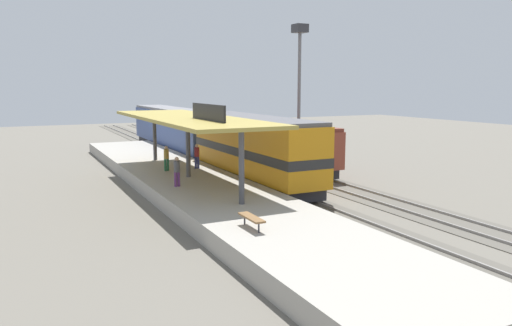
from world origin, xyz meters
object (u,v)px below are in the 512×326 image
at_px(person_walking, 197,155).
at_px(freight_car, 284,146).
at_px(locomotive, 253,149).
at_px(passenger_carriage_single, 174,129).
at_px(person_waiting, 166,157).
at_px(light_mast, 299,64).
at_px(person_boarding, 177,170).
at_px(platform_bench, 251,218).

bearing_deg(person_walking, freight_car, 8.76).
relative_size(locomotive, passenger_carriage_single, 0.72).
bearing_deg(person_walking, passenger_carriage_single, 78.77).
bearing_deg(freight_car, person_waiting, -173.20).
relative_size(passenger_carriage_single, light_mast, 1.71).
bearing_deg(person_boarding, person_waiting, 80.03).
height_order(locomotive, freight_car, locomotive).
relative_size(locomotive, person_boarding, 8.44).
distance_m(person_waiting, person_walking, 2.16).
relative_size(freight_car, person_walking, 7.02).
bearing_deg(light_mast, freight_car, -135.62).
bearing_deg(platform_bench, light_mast, 54.13).
height_order(passenger_carriage_single, person_waiting, passenger_carriage_single).
bearing_deg(person_boarding, light_mast, 34.72).
height_order(platform_bench, person_waiting, person_waiting).
bearing_deg(locomotive, person_boarding, -156.47).
bearing_deg(platform_bench, person_boarding, 90.91).
height_order(locomotive, passenger_carriage_single, locomotive).
bearing_deg(passenger_carriage_single, person_boarding, -106.56).
distance_m(freight_car, person_boarding, 12.58).
bearing_deg(platform_bench, passenger_carriage_single, 78.72).
bearing_deg(platform_bench, locomotive, 63.61).
distance_m(platform_bench, person_walking, 15.08).
xyz_separation_m(locomotive, person_walking, (-3.04, 2.68, -0.56)).
height_order(locomotive, person_boarding, locomotive).
bearing_deg(freight_car, light_mast, 44.38).
relative_size(person_walking, person_boarding, 1.00).
distance_m(light_mast, person_waiting, 15.18).
xyz_separation_m(locomotive, freight_car, (4.60, 3.86, -0.44)).
relative_size(passenger_carriage_single, person_boarding, 11.70).
bearing_deg(freight_car, person_walking, -171.24).
bearing_deg(light_mast, person_waiting, -161.70).
distance_m(freight_car, light_mast, 7.83).
relative_size(freight_car, person_waiting, 7.02).
height_order(freight_car, person_boarding, freight_car).
relative_size(locomotive, person_walking, 8.44).
distance_m(light_mast, person_boarding, 18.19).
relative_size(passenger_carriage_single, freight_car, 1.67).
bearing_deg(locomotive, freight_car, 40.00).
bearing_deg(person_walking, locomotive, -41.40).
bearing_deg(passenger_carriage_single, light_mast, -54.68).
xyz_separation_m(platform_bench, person_boarding, (-0.15, 9.42, 0.51)).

